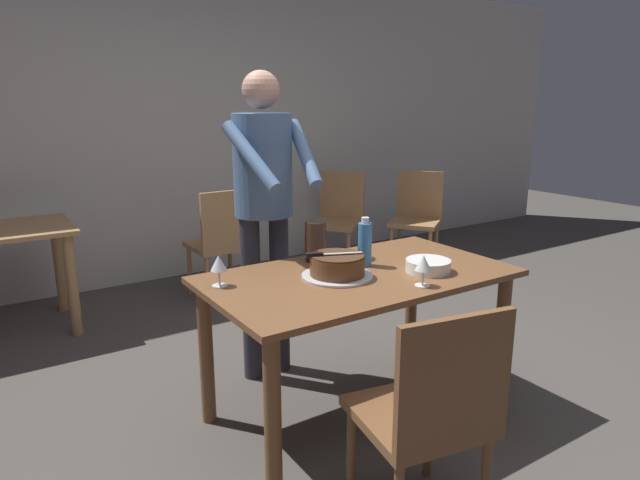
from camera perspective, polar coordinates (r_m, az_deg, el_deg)
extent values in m
plane|color=#4C4742|center=(3.03, 3.75, -17.05)|extent=(14.00, 14.00, 0.00)
cube|color=beige|center=(5.12, -15.53, 11.20)|extent=(10.00, 0.12, 2.70)
cube|color=brown|center=(2.73, 3.99, -3.71)|extent=(1.49, 0.83, 0.03)
cylinder|color=brown|center=(2.29, -4.85, -17.76)|extent=(0.07, 0.07, 0.72)
cylinder|color=brown|center=(3.08, 17.98, -9.74)|extent=(0.07, 0.07, 0.72)
cylinder|color=brown|center=(2.84, -11.54, -11.37)|extent=(0.07, 0.07, 0.72)
cylinder|color=brown|center=(3.50, 9.31, -6.24)|extent=(0.07, 0.07, 0.72)
cylinder|color=silver|center=(2.66, 1.77, -3.67)|extent=(0.34, 0.34, 0.01)
cylinder|color=brown|center=(2.64, 1.78, -2.62)|extent=(0.26, 0.26, 0.09)
cylinder|color=#432A18|center=(2.63, 1.79, -1.60)|extent=(0.25, 0.25, 0.01)
cube|color=silver|center=(2.63, 2.21, -1.37)|extent=(0.19, 0.09, 0.00)
cube|color=black|center=(2.60, -0.57, -1.52)|extent=(0.08, 0.05, 0.02)
cylinder|color=white|center=(2.79, 10.96, -3.08)|extent=(0.22, 0.22, 0.01)
cylinder|color=white|center=(2.79, 10.97, -2.89)|extent=(0.22, 0.22, 0.01)
cylinder|color=white|center=(2.78, 10.98, -2.69)|extent=(0.22, 0.22, 0.01)
cylinder|color=white|center=(2.78, 10.99, -2.49)|extent=(0.22, 0.22, 0.01)
cylinder|color=white|center=(2.78, 11.00, -2.30)|extent=(0.22, 0.22, 0.01)
cylinder|color=white|center=(2.78, 11.01, -2.10)|extent=(0.22, 0.22, 0.01)
cylinder|color=silver|center=(2.57, -10.21, -4.60)|extent=(0.07, 0.07, 0.00)
cylinder|color=silver|center=(2.56, -10.25, -3.81)|extent=(0.01, 0.01, 0.07)
cone|color=silver|center=(2.54, -10.32, -2.31)|extent=(0.08, 0.08, 0.07)
cylinder|color=silver|center=(2.58, 10.40, -4.59)|extent=(0.07, 0.07, 0.00)
cylinder|color=silver|center=(2.56, 10.44, -3.80)|extent=(0.01, 0.01, 0.07)
cone|color=silver|center=(2.54, 10.51, -2.30)|extent=(0.08, 0.08, 0.07)
cylinder|color=#387AC6|center=(2.82, 4.60, -0.46)|extent=(0.07, 0.07, 0.22)
cylinder|color=silver|center=(2.79, 4.65, 2.02)|extent=(0.04, 0.04, 0.03)
cylinder|color=black|center=(2.92, -0.47, -1.87)|extent=(0.10, 0.10, 0.03)
cylinder|color=#3F2D23|center=(2.89, -0.48, 0.14)|extent=(0.11, 0.11, 0.18)
cylinder|color=#2D2D38|center=(3.27, -4.14, -5.46)|extent=(0.11, 0.11, 0.95)
cylinder|color=#2D2D38|center=(3.19, -7.00, -6.02)|extent=(0.11, 0.11, 0.95)
cylinder|color=#4C6B93|center=(3.06, -5.89, 7.61)|extent=(0.32, 0.32, 0.55)
sphere|color=tan|center=(3.04, -6.08, 15.03)|extent=(0.20, 0.20, 0.20)
cylinder|color=#4C6B93|center=(2.96, -1.59, 8.88)|extent=(0.16, 0.42, 0.34)
cylinder|color=#4C6B93|center=(2.82, -7.09, 8.50)|extent=(0.15, 0.42, 0.34)
cube|color=brown|center=(2.20, 9.92, -17.28)|extent=(0.51, 0.51, 0.04)
cylinder|color=brown|center=(2.38, 3.19, -20.89)|extent=(0.04, 0.04, 0.41)
cylinder|color=brown|center=(2.53, 11.03, -18.73)|extent=(0.04, 0.04, 0.41)
cube|color=brown|center=(1.93, 13.59, -13.82)|extent=(0.44, 0.11, 0.45)
cylinder|color=tan|center=(4.12, -23.95, -4.27)|extent=(0.07, 0.07, 0.71)
cylinder|color=tan|center=(4.64, -25.11, -2.39)|extent=(0.07, 0.07, 0.71)
cube|color=tan|center=(5.39, 9.66, 1.74)|extent=(0.61, 0.61, 0.04)
cylinder|color=tan|center=(5.24, 11.12, -1.22)|extent=(0.04, 0.04, 0.41)
cylinder|color=tan|center=(5.31, 7.25, -0.86)|extent=(0.04, 0.04, 0.41)
cylinder|color=tan|center=(5.59, 11.76, -0.29)|extent=(0.04, 0.04, 0.41)
cylinder|color=tan|center=(5.65, 8.12, 0.03)|extent=(0.04, 0.04, 0.41)
cube|color=tan|center=(5.54, 10.18, 4.64)|extent=(0.28, 0.37, 0.45)
cube|color=tan|center=(4.57, -10.35, -0.53)|extent=(0.45, 0.45, 0.04)
cylinder|color=tan|center=(4.72, -13.15, -3.02)|extent=(0.04, 0.04, 0.41)
cylinder|color=tan|center=(4.86, -9.16, -2.35)|extent=(0.04, 0.04, 0.41)
cylinder|color=tan|center=(4.40, -11.40, -4.20)|extent=(0.04, 0.04, 0.41)
cylinder|color=tan|center=(4.54, -7.18, -3.44)|extent=(0.04, 0.04, 0.41)
cube|color=tan|center=(4.33, -9.37, 2.03)|extent=(0.44, 0.04, 0.45)
cube|color=tan|center=(5.26, 1.58, 1.64)|extent=(0.62, 0.62, 0.04)
cylinder|color=tan|center=(5.10, 2.91, -1.40)|extent=(0.04, 0.04, 0.41)
cylinder|color=tan|center=(5.20, -0.94, -1.05)|extent=(0.04, 0.04, 0.41)
cylinder|color=tan|center=(5.44, 3.97, -0.42)|extent=(0.04, 0.04, 0.41)
cylinder|color=tan|center=(5.54, 0.33, -0.12)|extent=(0.04, 0.04, 0.41)
cube|color=tan|center=(5.41, 2.25, 4.62)|extent=(0.29, 0.37, 0.45)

